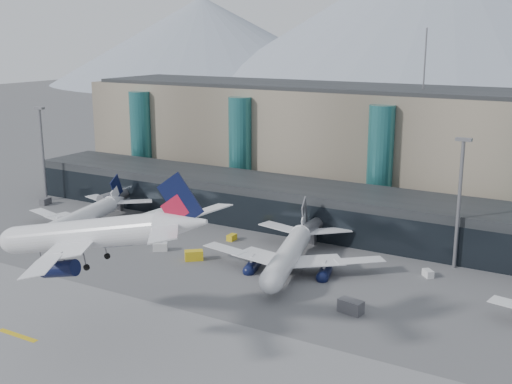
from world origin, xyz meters
TOP-DOWN VIEW (x-y plane):
  - ground at (0.00, 0.00)m, footprint 900.00×900.00m
  - runway_strip at (0.00, -15.00)m, footprint 400.00×40.00m
  - runway_markings at (-0.00, -15.00)m, footprint 128.00×1.00m
  - concourse at (-0.02, 57.73)m, footprint 170.00×27.00m
  - terminal_main at (-25.00, 90.00)m, footprint 130.00×30.00m
  - teal_towers at (-14.99, 74.01)m, footprint 116.40×19.40m
  - lightmast_left at (-80.00, 45.00)m, footprint 3.00×1.20m
  - lightmast_mid at (30.00, 48.00)m, footprint 3.00×1.20m
  - hero_jet at (-6.47, -9.28)m, footprint 37.11×36.90m
  - jet_parked_left at (-51.04, 32.41)m, footprint 34.81×35.53m
  - jet_parked_mid at (2.22, 32.49)m, footprint 36.71×38.17m
  - veh_a at (-26.03, 27.03)m, footprint 3.42×3.05m
  - veh_b at (-16.71, 40.50)m, footprint 1.47×2.36m
  - veh_c at (20.50, 18.03)m, footprint 4.36×2.85m
  - veh_f at (-76.41, 41.46)m, footprint 2.13×3.34m
  - veh_g at (26.98, 40.41)m, footprint 2.59×2.64m
  - veh_h at (-16.48, 25.81)m, footprint 4.01×3.81m

SIDE VIEW (x-z plane):
  - ground at x=0.00m, z-range 0.00..0.00m
  - runway_strip at x=0.00m, z-range 0.00..0.04m
  - runway_markings at x=0.00m, z-range 0.04..0.06m
  - veh_b at x=-16.71m, z-range 0.00..1.35m
  - veh_g at x=26.98m, z-range 0.00..1.36m
  - veh_a at x=-26.03m, z-range 0.00..1.68m
  - veh_f at x=-76.41m, z-range 0.00..1.74m
  - veh_h at x=-16.48m, z-range 0.00..2.01m
  - veh_c at x=20.50m, z-range 0.00..2.24m
  - jet_parked_left at x=-51.04m, z-range -1.39..10.05m
  - jet_parked_mid at x=2.22m, z-range -1.49..10.76m
  - concourse at x=-0.02m, z-range -0.03..9.97m
  - teal_towers at x=-14.99m, z-range -8.99..37.01m
  - lightmast_left at x=-80.00m, z-range 1.62..27.22m
  - lightmast_mid at x=30.00m, z-range 1.62..27.22m
  - terminal_main at x=-25.00m, z-range -0.06..30.94m
  - hero_jet at x=-6.47m, z-range 11.83..23.85m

